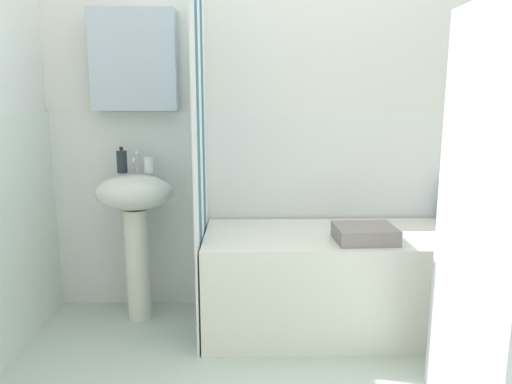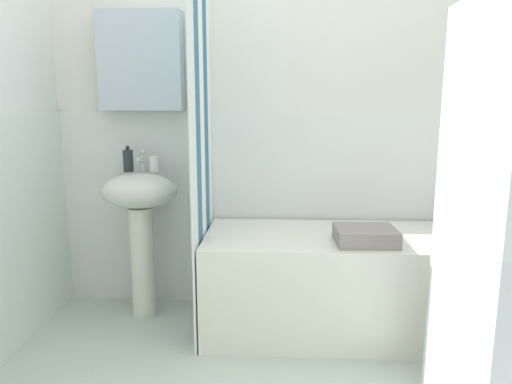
{
  "view_description": "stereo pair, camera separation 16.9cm",
  "coord_description": "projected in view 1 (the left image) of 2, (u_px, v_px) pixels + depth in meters",
  "views": [
    {
      "loc": [
        -0.37,
        -1.6,
        1.26
      ],
      "look_at": [
        -0.32,
        0.81,
        0.8
      ],
      "focal_mm": 33.24,
      "sensor_mm": 36.0,
      "label": 1
    },
    {
      "loc": [
        -0.2,
        -1.6,
        1.26
      ],
      "look_at": [
        -0.32,
        0.81,
        0.8
      ],
      "focal_mm": 33.24,
      "sensor_mm": 36.0,
      "label": 2
    }
  ],
  "objects": [
    {
      "name": "wall_back_tiled",
      "position": [
        298.0,
        121.0,
        2.84
      ],
      "size": [
        3.6,
        0.18,
        2.4
      ],
      "color": "silver",
      "rests_on": "ground_plane"
    },
    {
      "name": "sink",
      "position": [
        135.0,
        214.0,
        2.69
      ],
      "size": [
        0.44,
        0.34,
        0.85
      ],
      "color": "silver",
      "rests_on": "ground_plane"
    },
    {
      "name": "faucet",
      "position": [
        136.0,
        162.0,
        2.72
      ],
      "size": [
        0.03,
        0.12,
        0.12
      ],
      "color": "silver",
      "rests_on": "sink"
    },
    {
      "name": "soap_dispenser",
      "position": [
        122.0,
        161.0,
        2.7
      ],
      "size": [
        0.06,
        0.06,
        0.15
      ],
      "color": "#242D32",
      "rests_on": "sink"
    },
    {
      "name": "toothbrush_cup",
      "position": [
        149.0,
        165.0,
        2.72
      ],
      "size": [
        0.06,
        0.06,
        0.09
      ],
      "primitive_type": "cylinder",
      "color": "white",
      "rests_on": "sink"
    },
    {
      "name": "bathtub",
      "position": [
        351.0,
        280.0,
        2.65
      ],
      "size": [
        1.63,
        0.65,
        0.55
      ],
      "primitive_type": "cube",
      "color": "white",
      "rests_on": "ground_plane"
    },
    {
      "name": "shower_curtain",
      "position": [
        200.0,
        151.0,
        2.49
      ],
      "size": [
        0.01,
        0.65,
        2.0
      ],
      "color": "white",
      "rests_on": "ground_plane"
    },
    {
      "name": "conditioner_bottle",
      "position": [
        463.0,
        210.0,
        2.84
      ],
      "size": [
        0.05,
        0.05,
        0.15
      ],
      "color": "gold",
      "rests_on": "bathtub"
    },
    {
      "name": "shampoo_bottle",
      "position": [
        447.0,
        203.0,
        2.84
      ],
      "size": [
        0.06,
        0.06,
        0.24
      ],
      "color": "#2F569F",
      "rests_on": "bathtub"
    },
    {
      "name": "towel_folded",
      "position": [
        365.0,
        234.0,
        2.44
      ],
      "size": [
        0.31,
        0.26,
        0.08
      ],
      "primitive_type": "cube",
      "rotation": [
        0.0,
        0.0,
        0.04
      ],
      "color": "gray",
      "rests_on": "bathtub"
    }
  ]
}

